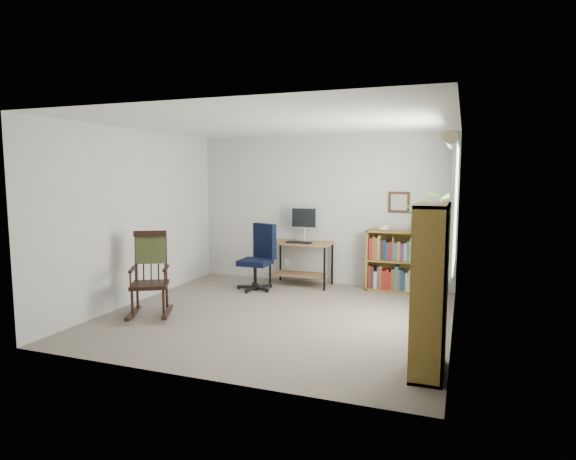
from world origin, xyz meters
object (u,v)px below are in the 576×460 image
at_px(office_chair, 255,257).
at_px(rocking_chair, 149,273).
at_px(desk, 301,264).
at_px(low_bookshelf, 396,261).
at_px(tall_bookshelf, 430,290).

bearing_deg(office_chair, rocking_chair, -88.87).
distance_m(desk, low_bookshelf, 1.49).
bearing_deg(low_bookshelf, desk, -175.38).
relative_size(office_chair, rocking_chair, 0.96).
bearing_deg(tall_bookshelf, rocking_chair, 169.61).
height_order(rocking_chair, low_bookshelf, rocking_chair).
relative_size(office_chair, tall_bookshelf, 0.68).
bearing_deg(desk, tall_bookshelf, -52.94).
height_order(desk, low_bookshelf, low_bookshelf).
bearing_deg(desk, office_chair, -136.73).
height_order(desk, rocking_chair, rocking_chair).
xyz_separation_m(office_chair, tall_bookshelf, (2.74, -2.33, 0.25)).
distance_m(desk, rocking_chair, 2.58).
xyz_separation_m(rocking_chair, tall_bookshelf, (3.44, -0.63, 0.22)).
bearing_deg(low_bookshelf, rocking_chair, -139.38).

